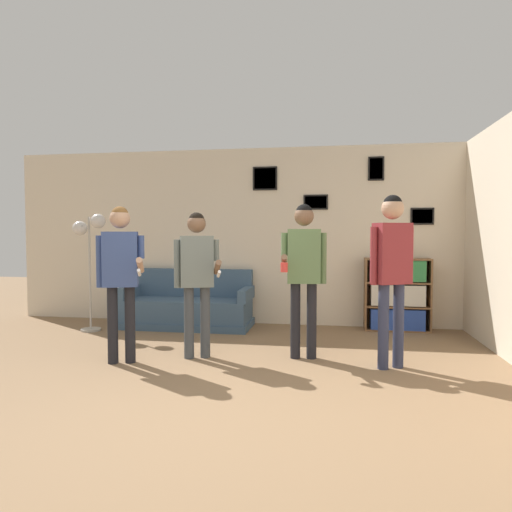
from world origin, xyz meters
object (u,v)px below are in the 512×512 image
couch (188,308)px  floor_lamp (89,240)px  bookshelf (397,295)px  person_watcher_holding_cup (304,264)px  person_player_foreground_left (121,267)px  person_spectator_near_bookshelf (392,261)px  person_player_foreground_center (197,269)px

couch → floor_lamp: (-1.28, -0.53, 1.02)m
bookshelf → person_watcher_holding_cup: bearing=-126.0°
bookshelf → person_watcher_holding_cup: person_watcher_holding_cup is taller
person_player_foreground_left → person_watcher_holding_cup: size_ratio=0.98×
person_player_foreground_left → person_spectator_near_bookshelf: 2.84m
bookshelf → couch: bearing=-176.2°
floor_lamp → person_spectator_near_bookshelf: 4.19m
person_watcher_holding_cup → floor_lamp: bearing=162.6°
bookshelf → person_player_foreground_left: person_player_foreground_left is taller
person_player_foreground_center → person_watcher_holding_cup: bearing=8.2°
person_player_foreground_center → person_watcher_holding_cup: (1.17, 0.17, 0.07)m
person_player_foreground_center → person_watcher_holding_cup: 1.19m
person_player_foreground_left → person_watcher_holding_cup: 1.98m
floor_lamp → person_watcher_holding_cup: bearing=-17.4°
person_player_foreground_center → person_spectator_near_bookshelf: 2.09m
person_player_foreground_center → floor_lamp: bearing=149.4°
floor_lamp → person_player_foreground_left: bearing=-51.2°
bookshelf → person_player_foreground_center: person_player_foreground_center is taller
person_spectator_near_bookshelf → person_player_foreground_center: bearing=178.3°
bookshelf → person_player_foreground_center: 3.09m
person_player_foreground_left → couch: bearing=87.1°
person_watcher_holding_cup → bookshelf: bearing=54.0°
person_watcher_holding_cup → person_player_foreground_left: bearing=-165.4°
floor_lamp → person_player_foreground_center: floor_lamp is taller
person_watcher_holding_cup → person_spectator_near_bookshelf: size_ratio=0.96×
person_player_foreground_left → person_player_foreground_center: (0.74, 0.33, -0.04)m
couch → bookshelf: bookshelf is taller
person_player_foreground_left → person_spectator_near_bookshelf: person_spectator_near_bookshelf is taller
person_player_foreground_left → person_spectator_near_bookshelf: (2.83, 0.27, 0.08)m
person_watcher_holding_cup → person_spectator_near_bookshelf: 0.94m
person_player_foreground_left → person_spectator_near_bookshelf: size_ratio=0.94×
floor_lamp → person_player_foreground_center: size_ratio=1.03×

